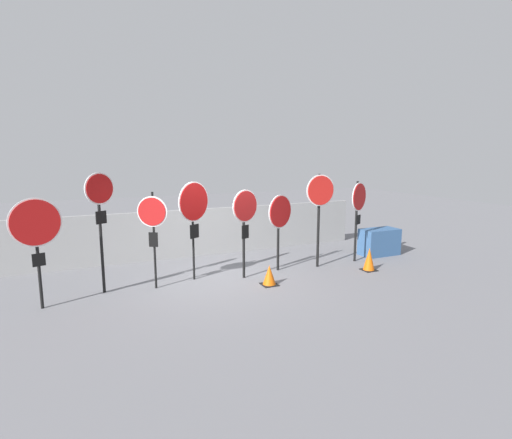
# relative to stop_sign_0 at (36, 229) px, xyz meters

# --- Properties ---
(ground_plane) EXTENTS (40.00, 40.00, 0.00)m
(ground_plane) POSITION_rel_stop_sign_0_xyz_m (3.92, 0.40, -1.61)
(ground_plane) COLOR slate
(fence_back) EXTENTS (10.80, 0.12, 1.42)m
(fence_back) POSITION_rel_stop_sign_0_xyz_m (3.92, 2.79, -0.90)
(fence_back) COLOR gray
(fence_back) RESTS_ON ground
(stop_sign_0) EXTENTS (0.92, 0.29, 2.22)m
(stop_sign_0) POSITION_rel_stop_sign_0_xyz_m (0.00, 0.00, 0.00)
(stop_sign_0) COLOR black
(stop_sign_0) RESTS_ON ground
(stop_sign_1) EXTENTS (0.61, 0.36, 2.65)m
(stop_sign_1) POSITION_rel_stop_sign_0_xyz_m (1.20, 0.50, 0.34)
(stop_sign_1) COLOR black
(stop_sign_1) RESTS_ON ground
(stop_sign_2) EXTENTS (0.60, 0.37, 2.21)m
(stop_sign_2) POSITION_rel_stop_sign_0_xyz_m (2.25, 0.31, -0.01)
(stop_sign_2) COLOR black
(stop_sign_2) RESTS_ON ground
(stop_sign_3) EXTENTS (0.85, 0.48, 2.40)m
(stop_sign_3) POSITION_rel_stop_sign_0_xyz_m (3.27, 0.58, 0.18)
(stop_sign_3) COLOR black
(stop_sign_3) RESTS_ON ground
(stop_sign_4) EXTENTS (0.75, 0.30, 2.20)m
(stop_sign_4) POSITION_rel_stop_sign_0_xyz_m (4.43, 0.19, -0.02)
(stop_sign_4) COLOR black
(stop_sign_4) RESTS_ON ground
(stop_sign_5) EXTENTS (0.81, 0.36, 2.00)m
(stop_sign_5) POSITION_rel_stop_sign_0_xyz_m (5.50, 0.42, -0.17)
(stop_sign_5) COLOR black
(stop_sign_5) RESTS_ON ground
(stop_sign_6) EXTENTS (0.83, 0.14, 2.52)m
(stop_sign_6) POSITION_rel_stop_sign_0_xyz_m (6.61, 0.28, 0.23)
(stop_sign_6) COLOR black
(stop_sign_6) RESTS_ON ground
(stop_sign_7) EXTENTS (0.73, 0.37, 2.29)m
(stop_sign_7) POSITION_rel_stop_sign_0_xyz_m (7.92, 0.32, 0.04)
(stop_sign_7) COLOR black
(stop_sign_7) RESTS_ON ground
(traffic_cone_0) EXTENTS (0.36, 0.36, 0.61)m
(traffic_cone_0) POSITION_rel_stop_sign_0_xyz_m (7.66, -0.54, -1.31)
(traffic_cone_0) COLOR black
(traffic_cone_0) RESTS_ON ground
(traffic_cone_1) EXTENTS (0.37, 0.37, 0.47)m
(traffic_cone_1) POSITION_rel_stop_sign_0_xyz_m (4.74, -0.52, -1.38)
(traffic_cone_1) COLOR black
(traffic_cone_1) RESTS_ON ground
(storage_crate) EXTENTS (1.16, 0.62, 0.80)m
(storage_crate) POSITION_rel_stop_sign_0_xyz_m (9.03, 0.65, -1.21)
(storage_crate) COLOR #335684
(storage_crate) RESTS_ON ground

